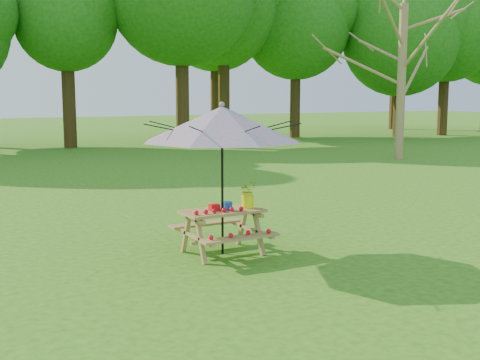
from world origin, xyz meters
TOP-DOWN VIEW (x-y plane):
  - picnic_table at (-4.59, 3.14)m, footprint 1.20×1.32m
  - patio_umbrella at (-4.59, 3.14)m, footprint 2.52×2.52m
  - produce_bins at (-4.63, 3.15)m, footprint 0.32×0.38m
  - tomatoes_row at (-4.74, 2.96)m, footprint 0.77×0.13m
  - flower_bucket at (-4.19, 3.09)m, footprint 0.27×0.23m

SIDE VIEW (x-z plane):
  - picnic_table at x=-4.59m, z-range -0.01..0.66m
  - tomatoes_row at x=-4.74m, z-range 0.67..0.74m
  - produce_bins at x=-4.63m, z-range 0.66..0.79m
  - flower_bucket at x=-4.19m, z-range 0.68..1.09m
  - patio_umbrella at x=-4.59m, z-range 0.81..3.09m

